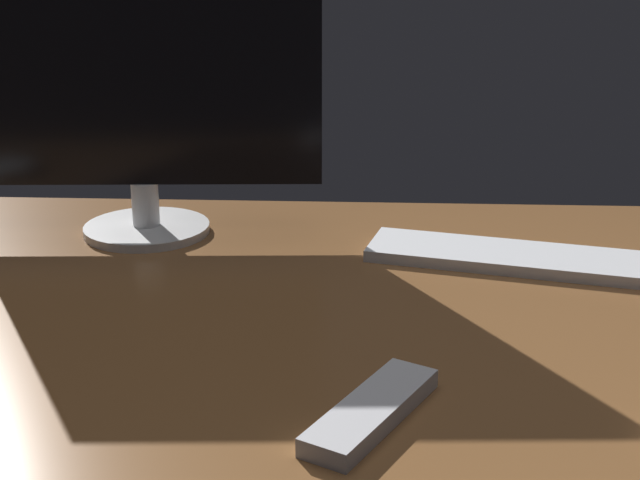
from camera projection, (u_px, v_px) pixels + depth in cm
name	position (u px, v px, depth cm)	size (l,w,h in cm)	color
desk	(321.00, 305.00, 117.23)	(140.00, 84.00, 2.00)	brown
monitor	(138.00, 93.00, 134.21)	(52.90, 18.86, 40.67)	silver
keyboard	(528.00, 259.00, 127.92)	(43.86, 11.11, 1.60)	silver
tv_remote	(372.00, 411.00, 87.95)	(18.60, 5.15, 1.94)	#B7B7BC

